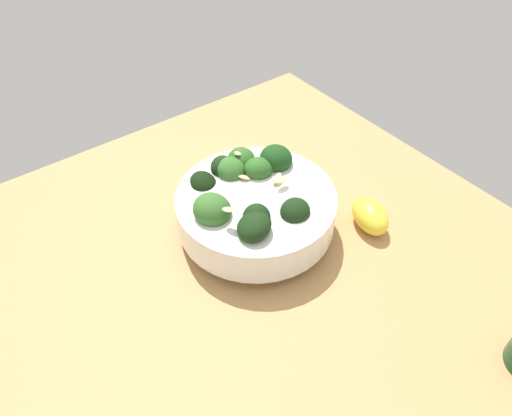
# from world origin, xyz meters

# --- Properties ---
(ground_plane) EXTENTS (0.70, 0.70, 0.04)m
(ground_plane) POSITION_xyz_m (0.00, 0.00, -0.02)
(ground_plane) COLOR tan
(bowl_of_broccoli) EXTENTS (0.20, 0.20, 0.10)m
(bowl_of_broccoli) POSITION_xyz_m (-0.04, -0.05, 0.04)
(bowl_of_broccoli) COLOR white
(bowl_of_broccoli) RESTS_ON ground_plane
(lemon_wedge) EXTENTS (0.06, 0.07, 0.04)m
(lemon_wedge) POSITION_xyz_m (-0.16, 0.04, 0.02)
(lemon_wedge) COLOR yellow
(lemon_wedge) RESTS_ON ground_plane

